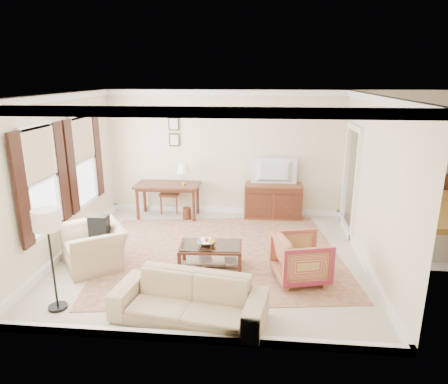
% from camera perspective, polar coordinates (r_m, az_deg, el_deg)
% --- Properties ---
extents(room_shell, '(5.51, 5.01, 2.91)m').
position_cam_1_polar(room_shell, '(6.76, -1.96, 10.13)').
color(room_shell, beige).
rests_on(room_shell, ground).
extents(annex_bedroom, '(3.00, 2.70, 2.90)m').
position_cam_1_polar(annex_bedroom, '(9.08, 28.72, -4.13)').
color(annex_bedroom, beige).
rests_on(annex_bedroom, ground).
extents(window_front, '(0.12, 1.56, 1.80)m').
position_cam_1_polar(window_front, '(7.15, -24.67, 1.45)').
color(window_front, '#CCB284').
rests_on(window_front, room_shell).
extents(window_rear, '(0.12, 1.56, 1.80)m').
position_cam_1_polar(window_rear, '(8.53, -19.43, 4.24)').
color(window_rear, '#CCB284').
rests_on(window_rear, room_shell).
extents(doorway, '(0.10, 1.12, 2.25)m').
position_cam_1_polar(doorway, '(8.64, 17.61, 1.31)').
color(doorway, white).
rests_on(doorway, room_shell).
extents(rug, '(4.82, 4.29, 0.01)m').
position_cam_1_polar(rug, '(7.55, -0.60, -8.69)').
color(rug, brown).
rests_on(rug, room_shell).
extents(writing_desk, '(1.46, 0.73, 0.80)m').
position_cam_1_polar(writing_desk, '(9.31, -8.05, 0.50)').
color(writing_desk, '#532617').
rests_on(writing_desk, room_shell).
extents(desk_chair, '(0.53, 0.53, 1.05)m').
position_cam_1_polar(desk_chair, '(9.69, -7.70, 0.15)').
color(desk_chair, brown).
rests_on(desk_chair, room_shell).
extents(desk_lamp, '(0.32, 0.32, 0.50)m').
position_cam_1_polar(desk_lamp, '(9.14, -5.80, 2.61)').
color(desk_lamp, silver).
rests_on(desk_lamp, writing_desk).
extents(framed_prints, '(0.25, 0.04, 0.68)m').
position_cam_1_polar(framed_prints, '(9.45, -7.15, 8.54)').
color(framed_prints, '#532617').
rests_on(framed_prints, room_shell).
extents(sideboard, '(1.31, 0.50, 0.80)m').
position_cam_1_polar(sideboard, '(9.32, 7.01, -1.26)').
color(sideboard, brown).
rests_on(sideboard, room_shell).
extents(tv, '(0.99, 0.57, 0.13)m').
position_cam_1_polar(tv, '(9.07, 7.20, 4.10)').
color(tv, black).
rests_on(tv, sideboard).
extents(coffee_table, '(1.09, 0.67, 0.45)m').
position_cam_1_polar(coffee_table, '(6.86, -1.92, -8.32)').
color(coffee_table, '#532617').
rests_on(coffee_table, room_shell).
extents(fruit_bowl, '(0.42, 0.42, 0.10)m').
position_cam_1_polar(fruit_bowl, '(6.80, -2.59, -7.09)').
color(fruit_bowl, silver).
rests_on(fruit_bowl, coffee_table).
extents(book_a, '(0.27, 0.14, 0.38)m').
position_cam_1_polar(book_a, '(6.99, -3.64, -9.34)').
color(book_a, brown).
rests_on(book_a, coffee_table).
extents(book_b, '(0.28, 0.07, 0.38)m').
position_cam_1_polar(book_b, '(6.88, 0.11, -9.80)').
color(book_b, brown).
rests_on(book_b, coffee_table).
extents(striped_armchair, '(0.93, 0.97, 0.83)m').
position_cam_1_polar(striped_armchair, '(6.59, 10.97, -9.02)').
color(striped_armchair, maroon).
rests_on(striped_armchair, room_shell).
extents(club_armchair, '(1.21, 1.30, 0.95)m').
position_cam_1_polar(club_armchair, '(7.29, -18.11, -6.49)').
color(club_armchair, tan).
rests_on(club_armchair, room_shell).
extents(backpack, '(0.39, 0.38, 0.40)m').
position_cam_1_polar(backpack, '(7.24, -17.41, -4.46)').
color(backpack, black).
rests_on(backpack, club_armchair).
extents(sofa, '(2.13, 0.93, 0.81)m').
position_cam_1_polar(sofa, '(5.53, -5.03, -14.13)').
color(sofa, tan).
rests_on(sofa, room_shell).
extents(floor_lamp, '(0.37, 0.37, 1.49)m').
position_cam_1_polar(floor_lamp, '(5.88, -23.92, -4.61)').
color(floor_lamp, black).
rests_on(floor_lamp, room_shell).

